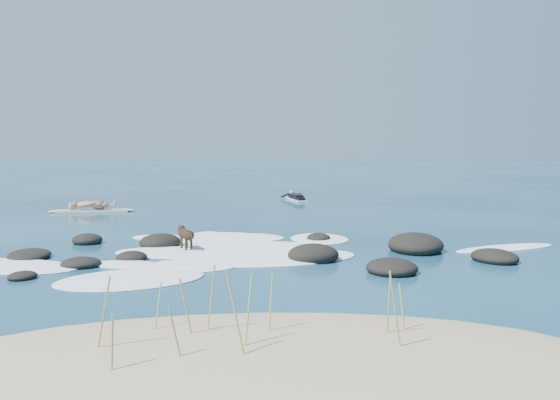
{
  "coord_description": "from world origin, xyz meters",
  "views": [
    {
      "loc": [
        -0.19,
        -15.63,
        2.78
      ],
      "look_at": [
        0.8,
        4.0,
        0.9
      ],
      "focal_mm": 40.0,
      "sensor_mm": 36.0,
      "label": 1
    }
  ],
  "objects": [
    {
      "name": "dune_grass",
      "position": [
        -0.25,
        -8.05,
        0.6
      ],
      "size": [
        3.99,
        1.61,
        1.18
      ],
      "color": "#8E9B4B",
      "rests_on": "ground"
    },
    {
      "name": "standing_surfer_rig",
      "position": [
        -6.3,
        8.83,
        0.74
      ],
      "size": [
        3.28,
        0.92,
        1.86
      ],
      "rotation": [
        0.0,
        0.0,
        0.13
      ],
      "color": "beige",
      "rests_on": "ground"
    },
    {
      "name": "ground",
      "position": [
        0.0,
        0.0,
        0.0
      ],
      "size": [
        160.0,
        160.0,
        0.0
      ],
      "primitive_type": "plane",
      "color": "#0A2642",
      "rests_on": "ground"
    },
    {
      "name": "breaking_foam",
      "position": [
        -1.13,
        -0.28,
        0.01
      ],
      "size": [
        15.82,
        8.1,
        0.12
      ],
      "color": "white",
      "rests_on": "ground"
    },
    {
      "name": "paddling_surfer_rig",
      "position": [
        1.99,
        13.18,
        0.14
      ],
      "size": [
        1.13,
        2.3,
        0.4
      ],
      "rotation": [
        0.0,
        0.0,
        1.79
      ],
      "color": "silver",
      "rests_on": "ground"
    },
    {
      "name": "sand_dune",
      "position": [
        0.0,
        -8.2,
        0.0
      ],
      "size": [
        9.0,
        4.4,
        0.6
      ],
      "primitive_type": "ellipsoid",
      "color": "#9E8966",
      "rests_on": "ground"
    },
    {
      "name": "reef_rocks",
      "position": [
        -0.11,
        -1.43,
        0.11
      ],
      "size": [
        13.53,
        7.48,
        0.59
      ],
      "color": "black",
      "rests_on": "ground"
    },
    {
      "name": "dog",
      "position": [
        -1.78,
        -0.05,
        0.43
      ],
      "size": [
        0.53,
        0.96,
        0.65
      ],
      "rotation": [
        0.0,
        0.0,
        1.99
      ],
      "color": "black",
      "rests_on": "ground"
    }
  ]
}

